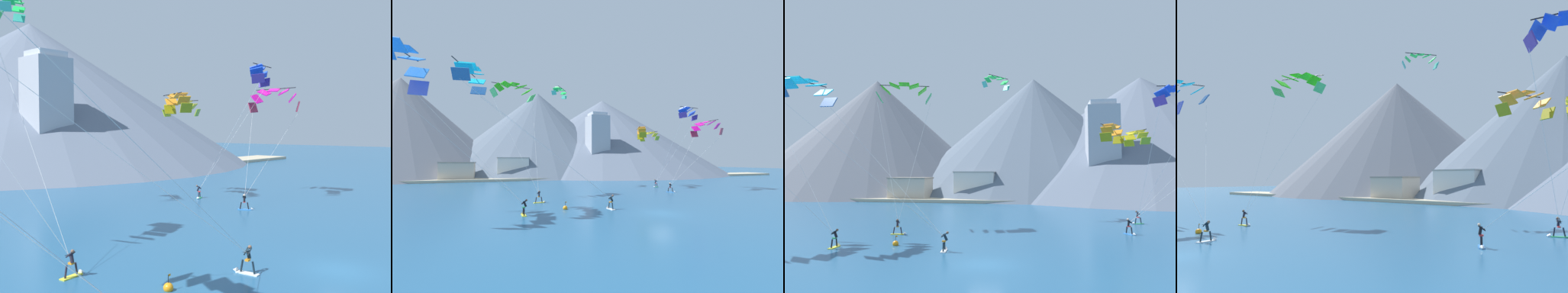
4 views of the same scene
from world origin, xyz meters
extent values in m
plane|color=#23567F|center=(0.00, 0.00, 0.00)|extent=(400.00, 400.00, 0.00)
cube|color=white|center=(-4.22, 3.98, 0.04)|extent=(0.60, 1.48, 0.07)
cylinder|color=#14232D|center=(-4.17, 3.59, 0.44)|extent=(0.15, 0.26, 0.75)
cylinder|color=#14232D|center=(-4.27, 4.38, 0.44)|extent=(0.15, 0.26, 0.75)
cube|color=orange|center=(-4.22, 3.98, 0.85)|extent=(0.34, 0.28, 0.12)
cylinder|color=#14232D|center=(-4.11, 4.00, 1.20)|extent=(0.48, 0.28, 0.64)
cylinder|color=#14232D|center=(-4.19, 3.86, 1.38)|extent=(0.55, 0.15, 0.42)
cylinder|color=#14232D|center=(-4.22, 4.11, 1.38)|extent=(0.55, 0.15, 0.42)
cylinder|color=black|center=(-4.38, 3.96, 1.35)|extent=(0.09, 0.52, 0.03)
sphere|color=brown|center=(-3.93, 4.02, 1.58)|extent=(0.23, 0.23, 0.23)
cone|color=white|center=(-4.32, 4.85, 0.10)|extent=(0.39, 0.34, 0.36)
cube|color=#337FDB|center=(13.26, 15.99, 0.04)|extent=(1.07, 1.48, 0.07)
cylinder|color=black|center=(13.07, 16.33, 0.44)|extent=(0.23, 0.28, 0.76)
cylinder|color=black|center=(13.45, 15.64, 0.44)|extent=(0.23, 0.28, 0.76)
cube|color=red|center=(13.26, 15.99, 0.86)|extent=(0.39, 0.36, 0.12)
cylinder|color=black|center=(13.21, 15.96, 1.20)|extent=(0.40, 0.36, 0.64)
cylinder|color=black|center=(13.24, 16.12, 1.38)|extent=(0.52, 0.33, 0.42)
cylinder|color=black|center=(13.36, 15.90, 1.38)|extent=(0.52, 0.33, 0.42)
cylinder|color=black|center=(13.46, 16.09, 1.35)|extent=(0.28, 0.47, 0.03)
sphere|color=beige|center=(13.14, 15.92, 1.61)|extent=(0.23, 0.23, 0.23)
cone|color=white|center=(13.68, 15.22, 0.10)|extent=(0.46, 0.44, 0.36)
cube|color=#33B266|center=(16.18, 24.83, 0.04)|extent=(1.48, 1.05, 0.07)
cylinder|color=black|center=(16.53, 25.01, 0.44)|extent=(0.28, 0.22, 0.75)
cylinder|color=black|center=(15.82, 24.65, 0.44)|extent=(0.28, 0.22, 0.75)
cube|color=red|center=(16.18, 24.83, 0.85)|extent=(0.36, 0.39, 0.12)
cylinder|color=black|center=(16.12, 24.94, 1.19)|extent=(0.42, 0.52, 0.64)
cylinder|color=black|center=(16.27, 24.91, 1.37)|extent=(0.32, 0.52, 0.41)
cylinder|color=black|center=(16.06, 24.80, 1.37)|extent=(0.32, 0.52, 0.41)
cylinder|color=black|center=(16.25, 24.69, 1.34)|extent=(0.48, 0.27, 0.03)
sphere|color=brown|center=(16.03, 25.11, 1.57)|extent=(0.23, 0.23, 0.23)
cone|color=white|center=(15.40, 24.44, 0.10)|extent=(0.43, 0.46, 0.36)
cube|color=yellow|center=(-14.29, 3.77, 0.04)|extent=(0.46, 1.45, 0.07)
cylinder|color=black|center=(-14.29, 3.37, 0.44)|extent=(0.13, 0.25, 0.75)
cylinder|color=black|center=(-14.30, 4.17, 0.44)|extent=(0.13, 0.25, 0.75)
cube|color=#33B266|center=(-14.29, 3.77, 0.85)|extent=(0.32, 0.24, 0.12)
cylinder|color=black|center=(-14.19, 3.77, 1.19)|extent=(0.44, 0.23, 0.64)
cylinder|color=black|center=(-14.29, 3.65, 1.37)|extent=(0.54, 0.09, 0.41)
cylinder|color=black|center=(-14.29, 3.89, 1.37)|extent=(0.54, 0.09, 0.41)
cylinder|color=black|center=(-14.47, 3.77, 1.34)|extent=(0.04, 0.52, 0.03)
sphere|color=brown|center=(-14.03, 3.77, 1.58)|extent=(0.23, 0.23, 0.23)
cone|color=white|center=(-14.31, 4.64, 0.10)|extent=(0.36, 0.31, 0.36)
cube|color=yellow|center=(-11.50, 11.61, 0.04)|extent=(1.49, 0.63, 0.07)
cylinder|color=#231E28|center=(-11.89, 11.56, 0.43)|extent=(0.26, 0.15, 0.74)
cylinder|color=#231E28|center=(-11.11, 11.66, 0.43)|extent=(0.26, 0.15, 0.74)
cube|color=orange|center=(-11.50, 11.61, 0.84)|extent=(0.28, 0.34, 0.12)
cylinder|color=#231E28|center=(-11.49, 11.56, 1.17)|extent=(0.26, 0.36, 0.62)
cylinder|color=#231E28|center=(-11.63, 11.64, 1.35)|extent=(0.15, 0.54, 0.41)
cylinder|color=#231E28|center=(-11.39, 11.67, 1.35)|extent=(0.15, 0.54, 0.41)
cylinder|color=black|center=(-11.53, 11.83, 1.32)|extent=(0.52, 0.10, 0.03)
sphere|color=brown|center=(-11.48, 11.48, 1.58)|extent=(0.23, 0.23, 0.23)
cone|color=white|center=(-10.64, 11.73, 0.10)|extent=(0.35, 0.40, 0.36)
cube|color=#275795|center=(-20.67, 4.30, 14.53)|extent=(1.87, 1.23, 1.20)
cube|color=#13CEEA|center=(-20.44, 5.10, 15.44)|extent=(1.94, 1.49, 0.97)
cube|color=#13CEEA|center=(-20.18, 6.16, 16.03)|extent=(1.98, 1.63, 0.62)
cube|color=#13CEEA|center=(-19.92, 7.35, 16.24)|extent=(1.99, 1.63, 0.21)
cube|color=#13CEEA|center=(-19.67, 8.55, 16.03)|extent=(1.98, 1.57, 0.62)
cube|color=#13CEEA|center=(-19.47, 9.63, 15.44)|extent=(1.95, 1.38, 0.97)
cube|color=#275795|center=(-19.35, 10.45, 14.53)|extent=(1.89, 1.07, 1.20)
cylinder|color=black|center=(-20.69, 7.52, 16.28)|extent=(1.81, 6.34, 0.10)
cylinder|color=silver|center=(-12.57, 3.99, 7.66)|extent=(16.40, 0.07, 12.65)
cylinder|color=silver|center=(-11.84, 7.36, 7.66)|extent=(14.97, 6.81, 12.65)
cube|color=#9D2843|center=(24.59, 22.23, 11.76)|extent=(1.86, 0.49, 1.53)
cube|color=#EE0FA9|center=(24.45, 21.53, 12.91)|extent=(1.98, 1.07, 1.46)
cube|color=#EE0FA9|center=(24.51, 20.42, 13.70)|extent=(2.04, 1.55, 1.14)
cube|color=#EE0FA9|center=(24.78, 19.11, 13.98)|extent=(2.04, 1.82, 0.60)
cube|color=#EE0FA9|center=(25.21, 17.85, 13.70)|extent=(1.96, 1.92, 1.14)
cube|color=#EE0FA9|center=(25.71, 16.86, 12.91)|extent=(1.83, 1.76, 1.46)
cube|color=#9D2843|center=(26.20, 16.33, 11.76)|extent=(1.67, 1.36, 1.53)
cylinder|color=black|center=(25.52, 19.31, 14.20)|extent=(0.18, 6.03, 0.10)
cylinder|color=silver|center=(19.10, 19.24, 6.23)|extent=(11.31, 6.33, 9.78)
cylinder|color=silver|center=(19.93, 16.18, 6.23)|extent=(12.97, 0.20, 9.78)
cube|color=#402B8C|center=(21.42, 18.53, 14.64)|extent=(0.61, 1.62, 1.20)
cube|color=blue|center=(20.82, 18.57, 15.49)|extent=(1.02, 1.72, 1.17)
cube|color=blue|center=(19.97, 18.40, 16.06)|extent=(1.35, 1.77, 0.94)
cube|color=blue|center=(19.01, 18.07, 16.26)|extent=(1.56, 1.76, 0.56)
cube|color=blue|center=(18.10, 17.62, 16.06)|extent=(1.65, 1.67, 0.94)
cube|color=blue|center=(17.38, 17.12, 15.49)|extent=(1.59, 1.53, 1.17)
cube|color=#402B8C|center=(16.99, 16.67, 14.64)|extent=(1.35, 1.36, 1.20)
cylinder|color=black|center=(19.26, 17.48, 16.46)|extent=(4.79, 0.55, 0.10)
cylinder|color=silver|center=(18.92, 21.57, 7.75)|extent=(5.39, 6.30, 12.83)
cylinder|color=silver|center=(16.59, 20.60, 7.75)|extent=(0.71, 8.24, 12.83)
cube|color=#2A84EC|center=(-26.59, 4.49, 16.81)|extent=(2.27, 2.17, 1.08)
cube|color=#2A84EC|center=(-26.21, 6.18, 17.18)|extent=(2.31, 2.20, 0.34)
cube|color=#2A84EC|center=(-25.91, 7.88, 16.81)|extent=(2.29, 1.99, 1.08)
cube|color=#2A84EC|center=(-25.75, 9.28, 15.74)|extent=(2.21, 1.48, 1.63)
cube|color=#4857CB|center=(-25.76, 10.13, 14.19)|extent=(2.09, 0.77, 1.86)
cylinder|color=black|center=(-27.08, 6.35, 17.28)|extent=(2.48, 7.45, 0.10)
cylinder|color=silver|center=(-20.95, 3.00, 7.33)|extent=(13.01, 1.55, 11.99)
cylinder|color=silver|center=(-20.14, 7.03, 7.33)|extent=(11.39, 6.55, 11.99)
cube|color=#3BC360|center=(-17.66, 19.84, 16.81)|extent=(1.37, 2.27, 1.27)
cube|color=#26D00B|center=(-16.85, 20.08, 17.82)|extent=(1.71, 2.37, 1.01)
cube|color=#26D00B|center=(-15.77, 20.42, 18.48)|extent=(1.91, 2.43, 0.62)
cube|color=#26D00B|center=(-14.53, 20.82, 18.71)|extent=(1.96, 2.44, 0.17)
cube|color=#26D00B|center=(-13.30, 21.23, 18.48)|extent=(1.94, 2.43, 0.62)
cube|color=#26D00B|center=(-12.22, 21.60, 17.82)|extent=(1.76, 2.36, 1.01)
cube|color=#3BC360|center=(-11.43, 21.89, 16.81)|extent=(1.45, 2.25, 1.27)
cylinder|color=black|center=(-14.83, 21.73, 18.73)|extent=(6.50, 2.07, 0.10)
cylinder|color=silver|center=(-14.73, 15.80, 8.77)|extent=(6.43, 7.96, 14.91)
cylinder|color=silver|center=(-11.35, 16.91, 8.77)|extent=(0.39, 10.18, 14.91)
cube|color=#968E11|center=(12.17, 23.47, 11.30)|extent=(1.62, 1.13, 1.18)
cube|color=orange|center=(12.43, 24.08, 12.25)|extent=(1.77, 1.46, 0.97)
cube|color=orange|center=(12.83, 24.96, 12.89)|extent=(1.85, 1.68, 0.63)
cube|color=orange|center=(13.32, 25.99, 13.11)|extent=(1.87, 1.74, 0.19)
cube|color=orange|center=(13.83, 27.00, 12.89)|extent=(1.84, 1.72, 0.63)
cube|color=orange|center=(14.28, 27.86, 12.25)|extent=(1.74, 1.54, 0.97)
cube|color=#968E11|center=(14.61, 28.43, 11.30)|extent=(1.57, 1.24, 1.18)
cylinder|color=black|center=(12.72, 26.28, 13.08)|extent=(2.33, 5.16, 0.10)
cube|color=#38B1A0|center=(-2.03, 35.28, 20.93)|extent=(1.31, 1.08, 1.04)
cube|color=#1EE154|center=(-2.32, 34.79, 21.71)|extent=(1.49, 1.32, 0.91)
cube|color=#1EE154|center=(-2.82, 34.16, 22.23)|extent=(1.56, 1.48, 0.66)
cube|color=#1EE154|center=(-3.45, 33.45, 22.41)|extent=(1.56, 1.56, 0.30)
cube|color=#1EE154|center=(-4.12, 32.79, 22.23)|extent=(1.49, 1.56, 0.66)
cube|color=#1EE154|center=(-4.74, 32.26, 21.71)|extent=(1.33, 1.48, 0.91)
cube|color=#38B1A0|center=(-5.20, 31.95, 20.93)|extent=(1.11, 1.30, 1.04)
cylinder|color=black|center=(-3.06, 33.09, 22.32)|extent=(2.74, 3.88, 0.10)
cube|color=#8DAA21|center=(16.53, 30.93, 10.98)|extent=(1.56, 0.71, 1.05)
cube|color=yellow|center=(16.58, 30.38, 11.78)|extent=(1.63, 1.04, 0.93)
cube|color=yellow|center=(16.73, 29.58, 12.31)|extent=(1.67, 1.27, 0.67)
cube|color=yellow|center=(16.96, 28.65, 12.50)|extent=(1.68, 1.37, 0.31)
cube|color=yellow|center=(17.24, 27.74, 12.31)|extent=(1.65, 1.40, 0.67)
cube|color=yellow|center=(17.52, 26.98, 11.78)|extent=(1.59, 1.28, 0.93)
cube|color=#8DAA21|center=(17.77, 26.47, 10.98)|extent=(1.50, 1.04, 1.05)
cylinder|color=black|center=(17.59, 28.83, 12.58)|extent=(0.76, 4.64, 0.10)
sphere|color=orange|center=(-9.31, 5.74, 0.15)|extent=(0.56, 0.56, 0.56)
cylinder|color=black|center=(-9.31, 5.74, 0.65)|extent=(0.04, 0.04, 0.44)
cube|color=orange|center=(-9.22, 5.74, 0.83)|extent=(0.18, 0.01, 0.12)
cube|color=#BCAD8E|center=(0.00, 57.70, 0.35)|extent=(180.00, 10.00, 0.70)
cube|color=beige|center=(8.66, 62.01, 2.21)|extent=(8.89, 6.40, 4.42)
cube|color=gray|center=(8.66, 62.01, 4.57)|extent=(9.24, 6.65, 0.30)
cube|color=silver|center=(-12.03, 60.48, 3.29)|extent=(9.23, 5.74, 6.58)
cube|color=#9D9992|center=(-12.03, 60.48, 6.73)|extent=(9.60, 5.96, 0.30)
cube|color=beige|center=(-27.37, 58.72, 2.59)|extent=(8.89, 6.80, 5.17)
cube|color=gray|center=(-27.37, 58.72, 5.32)|extent=(9.24, 7.08, 0.30)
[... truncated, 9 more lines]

